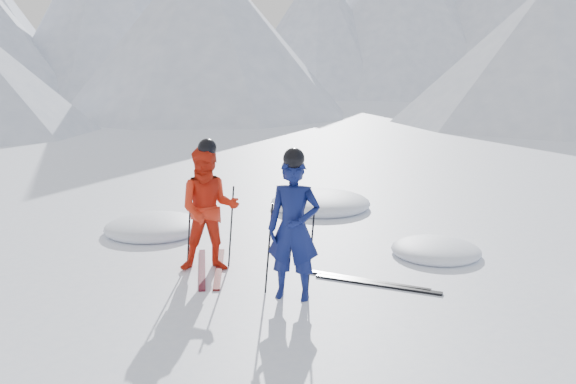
{
  "coord_description": "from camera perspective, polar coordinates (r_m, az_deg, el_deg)",
  "views": [
    {
      "loc": [
        -2.14,
        -7.81,
        2.91
      ],
      "look_at": [
        -1.48,
        0.5,
        1.1
      ],
      "focal_mm": 38.0,
      "sensor_mm": 36.0,
      "label": 1
    }
  ],
  "objects": [
    {
      "name": "ground",
      "position": [
        8.6,
        10.25,
        -7.72
      ],
      "size": [
        160.0,
        160.0,
        0.0
      ],
      "primitive_type": "plane",
      "color": "white",
      "rests_on": "ground"
    },
    {
      "name": "mountain_range",
      "position": [
        43.99,
        6.02,
        17.15
      ],
      "size": [
        106.15,
        62.94,
        15.53
      ],
      "color": "#B2BCD1",
      "rests_on": "ground"
    },
    {
      "name": "skier_blue",
      "position": [
        7.46,
        0.54,
        -3.46
      ],
      "size": [
        0.75,
        0.6,
        1.78
      ],
      "primitive_type": "imported",
      "rotation": [
        0.0,
        0.0,
        -0.3
      ],
      "color": "#0D164F",
      "rests_on": "ground"
    },
    {
      "name": "skier_red",
      "position": [
        8.53,
        -7.41,
        -1.62
      ],
      "size": [
        0.87,
        0.68,
        1.76
      ],
      "primitive_type": "imported",
      "rotation": [
        0.0,
        0.0,
        0.02
      ],
      "color": "red",
      "rests_on": "ground"
    },
    {
      "name": "pole_blue_left",
      "position": [
        7.66,
        -1.81,
        -5.34
      ],
      "size": [
        0.12,
        0.08,
        1.18
      ],
      "primitive_type": "cylinder",
      "rotation": [
        0.05,
        0.08,
        0.0
      ],
      "color": "black",
      "rests_on": "ground"
    },
    {
      "name": "pole_blue_right",
      "position": [
        7.8,
        2.21,
        -5.02
      ],
      "size": [
        0.12,
        0.07,
        1.18
      ],
      "primitive_type": "cylinder",
      "rotation": [
        -0.04,
        0.08,
        0.0
      ],
      "color": "black",
      "rests_on": "ground"
    },
    {
      "name": "pole_red_left",
      "position": [
        8.86,
        -9.22,
        -3.1
      ],
      "size": [
        0.12,
        0.09,
        1.17
      ],
      "primitive_type": "cylinder",
      "rotation": [
        0.06,
        0.08,
        0.0
      ],
      "color": "black",
      "rests_on": "ground"
    },
    {
      "name": "pole_red_right",
      "position": [
        8.74,
        -5.34,
        -3.22
      ],
      "size": [
        0.12,
        0.08,
        1.17
      ],
      "primitive_type": "cylinder",
      "rotation": [
        -0.05,
        0.08,
        0.0
      ],
      "color": "black",
      "rests_on": "ground"
    },
    {
      "name": "ski_worn_left",
      "position": [
        8.78,
        -8.04,
        -7.12
      ],
      "size": [
        0.19,
        1.7,
        0.03
      ],
      "primitive_type": "cube",
      "rotation": [
        0.0,
        0.0,
        0.06
      ],
      "color": "black",
      "rests_on": "ground"
    },
    {
      "name": "ski_worn_right",
      "position": [
        8.77,
        -6.47,
        -7.1
      ],
      "size": [
        0.11,
        1.7,
        0.03
      ],
      "primitive_type": "cube",
      "rotation": [
        0.0,
        0.0,
        -0.01
      ],
      "color": "black",
      "rests_on": "ground"
    },
    {
      "name": "ski_loose_a",
      "position": [
        8.32,
        7.43,
        -8.22
      ],
      "size": [
        1.52,
        0.93,
        0.03
      ],
      "primitive_type": "cube",
      "rotation": [
        0.0,
        0.0,
        1.05
      ],
      "color": "black",
      "rests_on": "ground"
    },
    {
      "name": "ski_loose_b",
      "position": [
        8.2,
        8.34,
        -8.55
      ],
      "size": [
        1.54,
        0.88,
        0.03
      ],
      "primitive_type": "cube",
      "rotation": [
        0.0,
        0.0,
        1.08
      ],
      "color": "black",
      "rests_on": "ground"
    },
    {
      "name": "snow_lumps",
      "position": [
        10.9,
        2.06,
        -3.25
      ],
      "size": [
        7.79,
        6.61,
        0.44
      ],
      "color": "white",
      "rests_on": "ground"
    }
  ]
}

